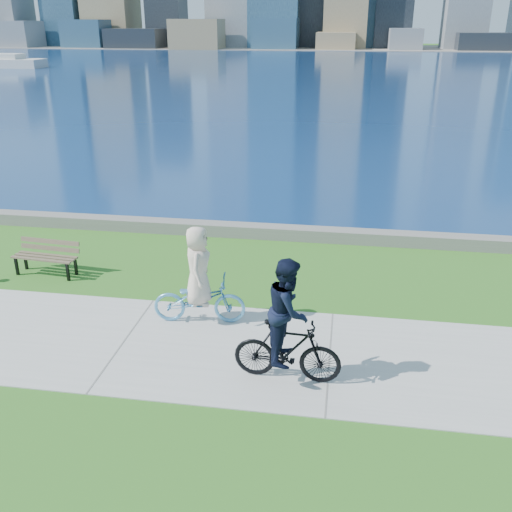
{
  "coord_description": "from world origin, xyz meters",
  "views": [
    {
      "loc": [
        4.07,
        -9.16,
        5.84
      ],
      "look_at": [
        2.28,
        2.12,
        1.1
      ],
      "focal_mm": 40.0,
      "sensor_mm": 36.0,
      "label": 1
    }
  ],
  "objects": [
    {
      "name": "ground",
      "position": [
        0.0,
        0.0,
        0.0
      ],
      "size": [
        320.0,
        320.0,
        0.0
      ],
      "primitive_type": "plane",
      "color": "#28621A",
      "rests_on": "ground"
    },
    {
      "name": "cyclist_woman",
      "position": [
        1.28,
        1.01,
        0.79
      ],
      "size": [
        0.87,
        1.96,
        2.09
      ],
      "rotation": [
        0.0,
        0.0,
        1.68
      ],
      "color": "#56A1D2",
      "rests_on": "ground"
    },
    {
      "name": "far_shore",
      "position": [
        0.0,
        130.0,
        0.06
      ],
      "size": [
        320.0,
        30.0,
        0.12
      ],
      "primitive_type": "cube",
      "color": "gray",
      "rests_on": "ground"
    },
    {
      "name": "bay_water",
      "position": [
        0.0,
        72.0,
        0.0
      ],
      "size": [
        320.0,
        131.0,
        0.01
      ],
      "primitive_type": "cube",
      "color": "navy",
      "rests_on": "ground"
    },
    {
      "name": "concrete_path",
      "position": [
        0.0,
        0.0,
        0.01
      ],
      "size": [
        80.0,
        3.5,
        0.02
      ],
      "primitive_type": "cube",
      "color": "#ADACA7",
      "rests_on": "ground"
    },
    {
      "name": "seawall",
      "position": [
        0.0,
        6.2,
        0.17
      ],
      "size": [
        90.0,
        0.5,
        0.35
      ],
      "primitive_type": "cube",
      "color": "slate",
      "rests_on": "ground"
    },
    {
      "name": "park_bench",
      "position": [
        -3.05,
        2.82,
        0.51
      ],
      "size": [
        1.65,
        0.7,
        0.83
      ],
      "rotation": [
        0.0,
        0.0,
        -0.09
      ],
      "color": "black",
      "rests_on": "ground"
    },
    {
      "name": "cyclist_man",
      "position": [
        3.28,
        -0.77,
        0.97
      ],
      "size": [
        0.73,
        1.89,
        2.27
      ],
      "rotation": [
        0.0,
        0.0,
        1.52
      ],
      "color": "black",
      "rests_on": "ground"
    }
  ]
}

